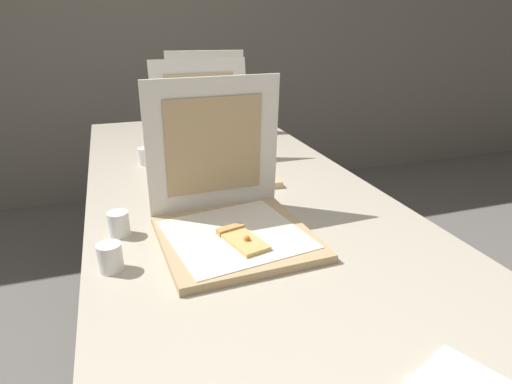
{
  "coord_description": "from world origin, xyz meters",
  "views": [
    {
      "loc": [
        -0.36,
        -0.66,
        1.29
      ],
      "look_at": [
        0.02,
        0.47,
        0.81
      ],
      "focal_mm": 30.45,
      "sensor_mm": 36.0,
      "label": 1
    }
  ],
  "objects_px": {
    "table": "(234,202)",
    "cup_white_far": "(145,156)",
    "pizza_box_front": "(231,216)",
    "pizza_box_middle": "(212,158)",
    "cup_white_near_left": "(110,257)",
    "cup_white_near_center": "(119,224)",
    "pizza_box_back": "(208,125)"
  },
  "relations": [
    {
      "from": "table",
      "to": "cup_white_far",
      "type": "relative_size",
      "value": 35.54
    },
    {
      "from": "pizza_box_front",
      "to": "table",
      "type": "bearing_deg",
      "value": 70.37
    },
    {
      "from": "table",
      "to": "pizza_box_middle",
      "type": "relative_size",
      "value": 5.38
    },
    {
      "from": "pizza_box_middle",
      "to": "cup_white_far",
      "type": "distance_m",
      "value": 0.29
    },
    {
      "from": "pizza_box_front",
      "to": "cup_white_near_left",
      "type": "relative_size",
      "value": 6.01
    },
    {
      "from": "cup_white_near_center",
      "to": "cup_white_far",
      "type": "bearing_deg",
      "value": 78.38
    },
    {
      "from": "table",
      "to": "pizza_box_middle",
      "type": "bearing_deg",
      "value": 96.55
    },
    {
      "from": "cup_white_near_center",
      "to": "cup_white_far",
      "type": "relative_size",
      "value": 1.0
    },
    {
      "from": "cup_white_near_left",
      "to": "cup_white_far",
      "type": "bearing_deg",
      "value": 79.13
    },
    {
      "from": "pizza_box_middle",
      "to": "cup_white_near_left",
      "type": "height_order",
      "value": "pizza_box_middle"
    },
    {
      "from": "pizza_box_back",
      "to": "cup_white_near_left",
      "type": "distance_m",
      "value": 1.22
    },
    {
      "from": "pizza_box_front",
      "to": "cup_white_near_center",
      "type": "height_order",
      "value": "pizza_box_front"
    },
    {
      "from": "table",
      "to": "pizza_box_middle",
      "type": "distance_m",
      "value": 0.23
    },
    {
      "from": "pizza_box_middle",
      "to": "cup_white_near_left",
      "type": "relative_size",
      "value": 6.6
    },
    {
      "from": "pizza_box_front",
      "to": "cup_white_near_center",
      "type": "xyz_separation_m",
      "value": [
        -0.28,
        0.1,
        -0.02
      ]
    },
    {
      "from": "pizza_box_back",
      "to": "table",
      "type": "bearing_deg",
      "value": -88.08
    },
    {
      "from": "pizza_box_back",
      "to": "cup_white_far",
      "type": "bearing_deg",
      "value": -125.63
    },
    {
      "from": "pizza_box_back",
      "to": "cup_white_far",
      "type": "height_order",
      "value": "pizza_box_back"
    },
    {
      "from": "pizza_box_middle",
      "to": "cup_white_near_left",
      "type": "xyz_separation_m",
      "value": [
        -0.38,
        -0.6,
        -0.02
      ]
    },
    {
      "from": "pizza_box_middle",
      "to": "cup_white_near_center",
      "type": "distance_m",
      "value": 0.55
    },
    {
      "from": "pizza_box_back",
      "to": "cup_white_near_center",
      "type": "distance_m",
      "value": 1.05
    },
    {
      "from": "pizza_box_middle",
      "to": "pizza_box_back",
      "type": "distance_m",
      "value": 0.54
    },
    {
      "from": "cup_white_near_left",
      "to": "cup_white_near_center",
      "type": "relative_size",
      "value": 1.0
    },
    {
      "from": "table",
      "to": "cup_white_far",
      "type": "height_order",
      "value": "cup_white_far"
    },
    {
      "from": "pizza_box_front",
      "to": "cup_white_near_left",
      "type": "distance_m",
      "value": 0.32
    },
    {
      "from": "table",
      "to": "pizza_box_back",
      "type": "bearing_deg",
      "value": 83.68
    },
    {
      "from": "pizza_box_front",
      "to": "cup_white_near_left",
      "type": "xyz_separation_m",
      "value": [
        -0.31,
        -0.08,
        -0.02
      ]
    },
    {
      "from": "table",
      "to": "cup_white_near_center",
      "type": "height_order",
      "value": "cup_white_near_center"
    },
    {
      "from": "pizza_box_back",
      "to": "cup_white_near_center",
      "type": "height_order",
      "value": "pizza_box_back"
    },
    {
      "from": "pizza_box_front",
      "to": "pizza_box_back",
      "type": "distance_m",
      "value": 1.06
    },
    {
      "from": "pizza_box_back",
      "to": "cup_white_near_left",
      "type": "bearing_deg",
      "value": -105.09
    },
    {
      "from": "cup_white_near_center",
      "to": "cup_white_far",
      "type": "height_order",
      "value": "same"
    }
  ]
}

